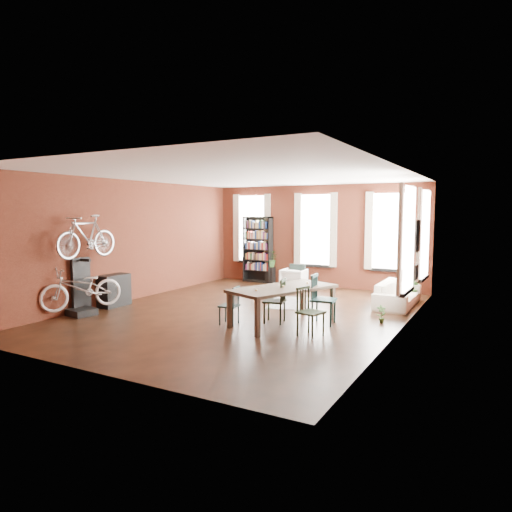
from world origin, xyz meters
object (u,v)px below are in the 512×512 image
Objects in this scene: dining_chair_b at (274,301)px; bicycle_floor at (81,269)px; dining_table at (283,306)px; white_armchair at (294,278)px; bookshelf at (258,250)px; cream_sofa at (398,290)px; dining_chair_a at (229,306)px; bike_trainer at (82,312)px; dining_chair_d at (324,300)px; dining_chair_c at (311,312)px; plant_stand at (270,275)px; console_table at (114,290)px.

dining_chair_b is 4.46m from bicycle_floor.
white_armchair is (-1.50, 3.94, -0.04)m from dining_table.
bookshelf is 5.28m from cream_sofa.
dining_chair_a is 3.55m from bike_trainer.
dining_table is 2.22× the size of dining_chair_d.
dining_chair_a is 0.97m from dining_chair_b.
plant_stand is at bearing 48.62° from dining_chair_c.
dining_table reaches higher than white_armchair.
cream_sofa is 7.67m from bike_trainer.
dining_chair_b is 1.18× the size of console_table.
dining_chair_a is 0.38× the size of cream_sofa.
dining_chair_c is at bearing -2.33° from console_table.
dining_chair_c is 5.35m from bike_trainer.
bicycle_floor is at bearing -104.41° from plant_stand.
dining_chair_a is 5.87m from bookshelf.
bookshelf is 1.19× the size of bicycle_floor.
dining_chair_b is at bearing -57.88° from bookshelf.
cream_sofa is 7.66m from bicycle_floor.
dining_chair_d is 1.96× the size of plant_stand.
white_armchair is 3.35m from cream_sofa.
bicycle_floor is (-4.36, -1.49, 0.69)m from dining_table.
dining_chair_d reaches higher than cream_sofa.
bicycle_floor is at bearing -81.91° from dining_chair_b.
dining_table is 0.87m from dining_chair_d.
white_armchair is at bearing 75.52° from cream_sofa.
dining_chair_a is at bearing -2.94° from console_table.
dining_chair_d is at bearing 49.80° from dining_table.
bookshelf is 3.08× the size of white_armchair.
dining_chair_b is 4.31m from console_table.
dining_chair_d is at bearing 111.12° from dining_chair_a.
white_armchair is at bearing 42.48° from dining_chair_c.
cream_sofa is at bearing 135.14° from dining_chair_a.
dining_table is 4.65m from bike_trainer.
cream_sofa is 7.15m from console_table.
dining_chair_a is 0.85× the size of dining_chair_b.
dining_chair_b is at bearing 119.02° from dining_chair_a.
dining_chair_d is (-0.12, 1.02, 0.05)m from dining_chair_c.
cream_sofa is at bearing 36.93° from bike_trainer.
dining_table is 4.51m from console_table.
white_armchair is 6.18m from bicycle_floor.
bookshelf is at bearing 79.44° from bike_trainer.
white_armchair is (-2.26, 3.53, -0.16)m from dining_chair_d.
dining_chair_a reaches higher than dining_table.
bicycle_floor is (-5.12, -1.90, 0.56)m from dining_chair_d.
bicycle_floor is (-6.10, -4.59, 0.67)m from cream_sofa.
plant_stand is (-3.62, 5.42, -0.20)m from dining_chair_c.
dining_chair_d reaches higher than bike_trainer.
plant_stand is (0.47, 0.00, -0.83)m from bookshelf.
dining_chair_d is (1.74, 0.98, 0.12)m from dining_chair_a.
white_armchair is at bearing 62.08° from bike_trainer.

